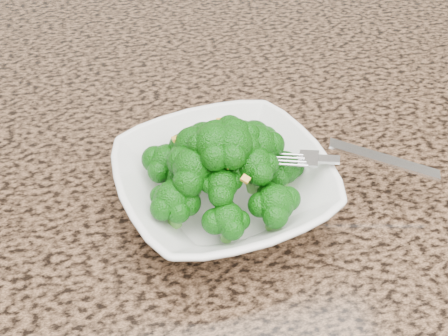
{
  "coord_description": "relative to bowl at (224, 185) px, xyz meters",
  "views": [
    {
      "loc": [
        -0.06,
        -0.14,
        1.32
      ],
      "look_at": [
        0.03,
        0.26,
        0.95
      ],
      "focal_mm": 45.0,
      "sensor_mm": 36.0,
      "label": 1
    }
  ],
  "objects": [
    {
      "name": "broccoli_pile",
      "position": [
        0.0,
        0.0,
        0.06
      ],
      "size": [
        0.19,
        0.19,
        0.07
      ],
      "primitive_type": null,
      "color": "#0E580A",
      "rests_on": "bowl"
    },
    {
      "name": "granite_counter",
      "position": [
        -0.03,
        0.04,
        -0.04
      ],
      "size": [
        1.64,
        1.04,
        0.03
      ],
      "primitive_type": "cube",
      "color": "brown",
      "rests_on": "cabinet"
    },
    {
      "name": "fork",
      "position": [
        0.1,
        -0.02,
        0.03
      ],
      "size": [
        0.19,
        0.1,
        0.01
      ],
      "primitive_type": null,
      "rotation": [
        0.0,
        0.0,
        -0.42
      ],
      "color": "silver",
      "rests_on": "bowl"
    },
    {
      "name": "garlic_topping",
      "position": [
        0.0,
        0.0,
        0.1
      ],
      "size": [
        0.11,
        0.11,
        0.01
      ],
      "primitive_type": null,
      "color": "gold",
      "rests_on": "broccoli_pile"
    },
    {
      "name": "bowl",
      "position": [
        0.0,
        0.0,
        0.0
      ],
      "size": [
        0.25,
        0.25,
        0.05
      ],
      "primitive_type": "imported",
      "rotation": [
        0.0,
        0.0,
        0.18
      ],
      "color": "white",
      "rests_on": "granite_counter"
    }
  ]
}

